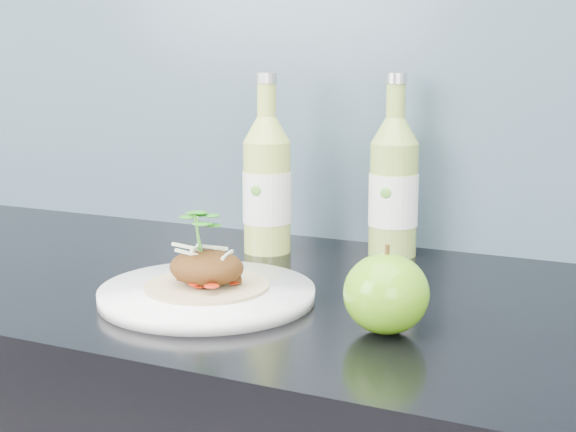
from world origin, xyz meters
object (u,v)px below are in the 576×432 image
Objects in this scene: green_apple at (386,294)px; cider_bottle_right at (394,187)px; dinner_plate at (207,294)px; cider_bottle_left at (267,185)px.

cider_bottle_right is (-0.10, 0.33, 0.06)m from green_apple.
dinner_plate is 0.27m from cider_bottle_left.
cider_bottle_left reaches higher than green_apple.
cider_bottle_left is at bearing -156.02° from cider_bottle_right.
dinner_plate is 0.24m from green_apple.
cider_bottle_left is at bearing 135.56° from green_apple.
cider_bottle_left is 0.19m from cider_bottle_right.
dinner_plate is 0.35m from cider_bottle_right.
cider_bottle_left is (-0.28, 0.27, 0.06)m from green_apple.
dinner_plate is at bearing 175.31° from green_apple.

